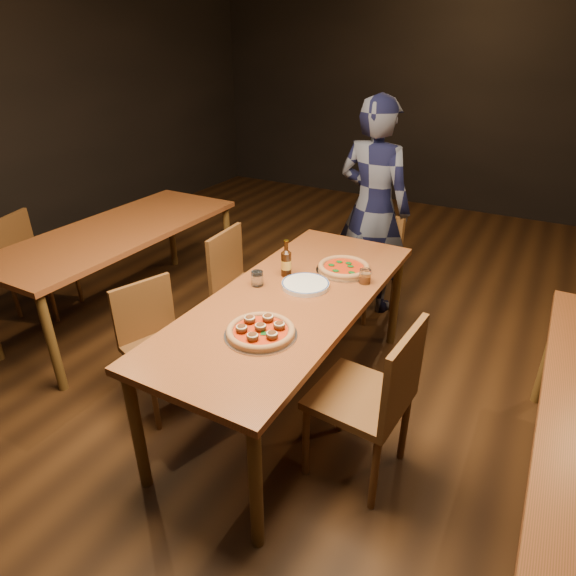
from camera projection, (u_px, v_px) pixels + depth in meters
The scene contains 16 objects.
ground at pixel (292, 399), 3.07m from camera, with size 9.00×9.00×0.00m, color black.
room_shell at pixel (293, 84), 2.22m from camera, with size 9.00×9.00×9.00m.
table_main at pixel (292, 306), 2.76m from camera, with size 0.80×2.00×0.75m.
table_left at pixel (119, 237), 3.73m from camera, with size 0.80×2.00×0.75m.
chair_main_nw at pixel (162, 348), 2.85m from camera, with size 0.38×0.38×0.82m, color brown, non-canonical shape.
chair_main_sw at pixel (250, 290), 3.44m from camera, with size 0.42×0.42×0.90m, color brown, non-canonical shape.
chair_main_e at pixel (359, 396), 2.38m from camera, with size 0.44×0.44×0.95m, color brown, non-canonical shape.
chair_end at pixel (365, 264), 3.89m from camera, with size 0.40×0.40×0.86m, color brown, non-canonical shape.
chair_nbr_left at pixel (40, 263), 3.90m from camera, with size 0.40×0.40×0.86m, color brown, non-canonical shape.
pizza_meatball at pixel (261, 331), 2.35m from camera, with size 0.36×0.36×0.07m.
pizza_margherita at pixel (344, 268), 3.00m from camera, with size 0.35×0.35×0.05m.
plate_stack at pixel (305, 285), 2.81m from camera, with size 0.28×0.28×0.03m, color white.
beer_bottle at pixel (286, 263), 2.92m from camera, with size 0.06×0.06×0.23m.
water_glass at pixel (257, 278), 2.82m from camera, with size 0.07×0.07×0.09m, color white.
amber_glass at pixel (365, 276), 2.85m from camera, with size 0.07×0.07×0.09m, color #8D3F0F.
diner at pixel (373, 208), 3.80m from camera, with size 0.62×0.41×1.71m, color black.
Camera 1 is at (1.15, -2.11, 2.04)m, focal length 30.00 mm.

